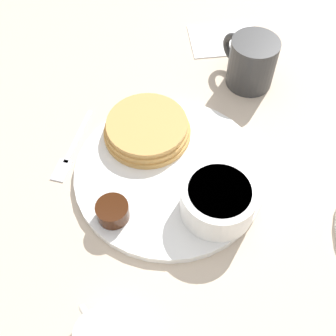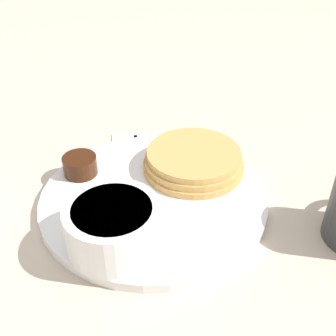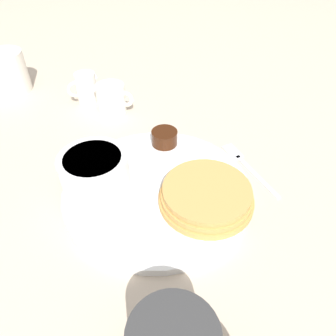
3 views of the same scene
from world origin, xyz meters
name	(u,v)px [view 2 (image 2 of 3)]	position (x,y,z in m)	size (l,w,h in m)	color
ground_plane	(154,202)	(0.00, 0.00, 0.00)	(4.00, 4.00, 0.00)	#C6B299
plate	(154,198)	(0.00, 0.00, 0.01)	(0.27, 0.27, 0.01)	white
pancake_stack	(194,160)	(-0.03, 0.07, 0.03)	(0.13, 0.13, 0.03)	tan
bowl	(113,225)	(0.06, -0.06, 0.04)	(0.10, 0.10, 0.05)	white
syrup_cup	(80,165)	(-0.07, -0.07, 0.02)	(0.04, 0.04, 0.02)	#38190A
butter_ramekin	(94,234)	(0.06, -0.08, 0.03)	(0.05, 0.05, 0.05)	white
fork	(147,136)	(-0.15, 0.04, 0.00)	(0.05, 0.14, 0.00)	silver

